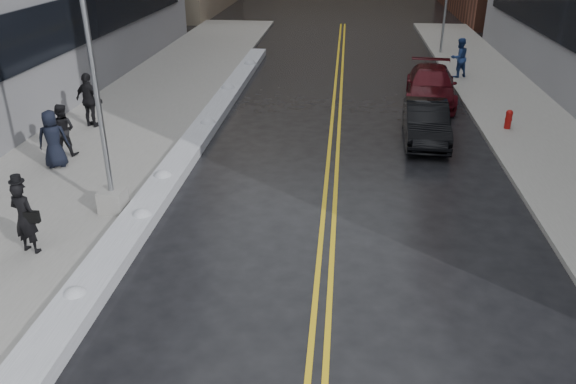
% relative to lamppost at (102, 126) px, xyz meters
% --- Properties ---
extents(ground, '(160.00, 160.00, 0.00)m').
position_rel_lamppost_xyz_m(ground, '(3.30, -2.00, -2.53)').
color(ground, black).
rests_on(ground, ground).
extents(sidewalk_west, '(5.50, 50.00, 0.15)m').
position_rel_lamppost_xyz_m(sidewalk_west, '(-2.45, 8.00, -2.46)').
color(sidewalk_west, gray).
rests_on(sidewalk_west, ground).
extents(sidewalk_east, '(4.00, 50.00, 0.15)m').
position_rel_lamppost_xyz_m(sidewalk_east, '(13.30, 8.00, -2.46)').
color(sidewalk_east, gray).
rests_on(sidewalk_east, ground).
extents(lane_line_left, '(0.12, 50.00, 0.01)m').
position_rel_lamppost_xyz_m(lane_line_left, '(5.65, 8.00, -2.53)').
color(lane_line_left, gold).
rests_on(lane_line_left, ground).
extents(lane_line_right, '(0.12, 50.00, 0.01)m').
position_rel_lamppost_xyz_m(lane_line_right, '(5.95, 8.00, -2.53)').
color(lane_line_right, gold).
rests_on(lane_line_right, ground).
extents(snow_ridge, '(0.90, 30.00, 0.34)m').
position_rel_lamppost_xyz_m(snow_ridge, '(0.85, 6.00, -2.36)').
color(snow_ridge, silver).
rests_on(snow_ridge, ground).
extents(lamppost, '(0.65, 0.65, 7.62)m').
position_rel_lamppost_xyz_m(lamppost, '(0.00, 0.00, 0.00)').
color(lamppost, gray).
rests_on(lamppost, sidewalk_west).
extents(fire_hydrant, '(0.26, 0.26, 0.73)m').
position_rel_lamppost_xyz_m(fire_hydrant, '(12.30, 8.00, -1.98)').
color(fire_hydrant, maroon).
rests_on(fire_hydrant, sidewalk_east).
extents(pedestrian_fedora, '(0.73, 0.57, 1.80)m').
position_rel_lamppost_xyz_m(pedestrian_fedora, '(-1.15, -2.22, -1.49)').
color(pedestrian_fedora, black).
rests_on(pedestrian_fedora, sidewalk_west).
extents(pedestrian_b, '(0.85, 0.66, 1.75)m').
position_rel_lamppost_xyz_m(pedestrian_b, '(-3.13, 3.78, -1.51)').
color(pedestrian_b, black).
rests_on(pedestrian_b, sidewalk_west).
extents(pedestrian_c, '(1.05, 0.87, 1.85)m').
position_rel_lamppost_xyz_m(pedestrian_c, '(-2.95, 2.77, -1.46)').
color(pedestrian_c, black).
rests_on(pedestrian_c, sidewalk_west).
extents(pedestrian_d, '(1.30, 0.86, 2.05)m').
position_rel_lamppost_xyz_m(pedestrian_d, '(-3.44, 6.68, -1.36)').
color(pedestrian_d, black).
rests_on(pedestrian_d, sidewalk_west).
extents(pedestrian_east, '(1.17, 1.08, 1.93)m').
position_rel_lamppost_xyz_m(pedestrian_east, '(11.75, 15.92, -1.42)').
color(pedestrian_east, navy).
rests_on(pedestrian_east, sidewalk_east).
extents(car_black, '(1.66, 4.31, 1.40)m').
position_rel_lamppost_xyz_m(car_black, '(9.07, 6.75, -1.83)').
color(car_black, black).
rests_on(car_black, ground).
extents(car_maroon, '(2.61, 5.35, 1.50)m').
position_rel_lamppost_xyz_m(car_maroon, '(9.87, 11.76, -1.78)').
color(car_maroon, '#3F0A10').
rests_on(car_maroon, ground).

